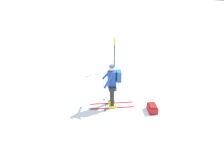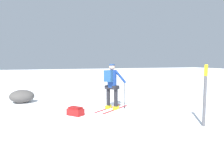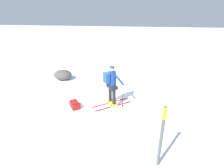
{
  "view_description": "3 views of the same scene",
  "coord_description": "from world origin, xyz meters",
  "views": [
    {
      "loc": [
        -3.2,
        5.9,
        4.9
      ],
      "look_at": [
        0.71,
        -0.49,
        0.99
      ],
      "focal_mm": 35.0,
      "sensor_mm": 36.0,
      "label": 1
    },
    {
      "loc": [
        -2.23,
        -8.45,
        1.92
      ],
      "look_at": [
        0.71,
        -0.49,
        0.99
      ],
      "focal_mm": 35.0,
      "sensor_mm": 36.0,
      "label": 2
    },
    {
      "loc": [
        1.73,
        -7.24,
        3.88
      ],
      "look_at": [
        0.71,
        -0.49,
        0.99
      ],
      "focal_mm": 28.0,
      "sensor_mm": 36.0,
      "label": 3
    }
  ],
  "objects": [
    {
      "name": "ground_plane",
      "position": [
        0.0,
        0.0,
        0.0
      ],
      "size": [
        80.0,
        80.0,
        0.0
      ],
      "primitive_type": "plane",
      "color": "white"
    },
    {
      "name": "skier",
      "position": [
        0.69,
        -0.5,
        1.03
      ],
      "size": [
        1.7,
        1.44,
        1.78
      ],
      "color": "red",
      "rests_on": "ground_plane"
    },
    {
      "name": "dropped_backpack",
      "position": [
        -0.84,
        -0.97,
        0.14
      ],
      "size": [
        0.6,
        0.64,
        0.29
      ],
      "color": "maroon",
      "rests_on": "ground_plane"
    },
    {
      "name": "trail_marker",
      "position": [
        2.44,
        -3.55,
        1.04
      ],
      "size": [
        0.1,
        0.1,
        1.8
      ],
      "color": "#4C4C51",
      "rests_on": "ground_plane"
    },
    {
      "name": "rock_boulder",
      "position": [
        -2.68,
        2.11,
        0.3
      ],
      "size": [
        1.08,
        0.91,
        0.59
      ],
      "primitive_type": "ellipsoid",
      "color": "#474442",
      "rests_on": "ground_plane"
    }
  ]
}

